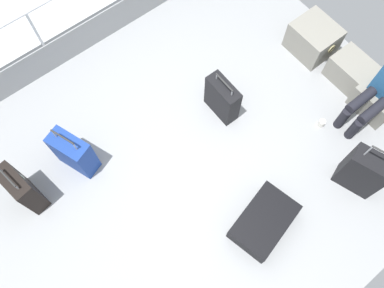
% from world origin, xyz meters
% --- Properties ---
extents(ground_plane, '(4.40, 5.20, 0.06)m').
position_xyz_m(ground_plane, '(0.00, 0.00, -0.03)').
color(ground_plane, '#939699').
extents(gunwale_port, '(0.06, 5.20, 0.45)m').
position_xyz_m(gunwale_port, '(-2.17, 0.00, 0.23)').
color(gunwale_port, '#939699').
rests_on(gunwale_port, ground_plane).
extents(cargo_crate_0, '(0.59, 0.49, 0.41)m').
position_xyz_m(cargo_crate_0, '(-0.30, 2.11, 0.21)').
color(cargo_crate_0, gray).
rests_on(cargo_crate_0, ground_plane).
extents(cargo_crate_1, '(0.64, 0.39, 0.34)m').
position_xyz_m(cargo_crate_1, '(0.37, 2.16, 0.17)').
color(cargo_crate_1, gray).
rests_on(cargo_crate_1, ground_plane).
extents(cargo_crate_2, '(0.54, 0.49, 0.35)m').
position_xyz_m(cargo_crate_2, '(0.81, 2.13, 0.18)').
color(cargo_crate_2, gray).
rests_on(cargo_crate_2, ground_plane).
extents(passenger_seated, '(0.34, 0.66, 1.05)m').
position_xyz_m(passenger_seated, '(0.81, 1.95, 0.54)').
color(passenger_seated, '#26598C').
rests_on(passenger_seated, ground_plane).
extents(suitcase_0, '(0.48, 0.35, 0.89)m').
position_xyz_m(suitcase_0, '(1.33, 1.17, 0.33)').
color(suitcase_0, black).
rests_on(suitcase_0, ground_plane).
extents(suitcase_1, '(0.45, 0.20, 0.64)m').
position_xyz_m(suitcase_1, '(-0.33, 0.59, 0.27)').
color(suitcase_1, black).
rests_on(suitcase_1, ground_plane).
extents(suitcase_2, '(0.62, 0.81, 0.23)m').
position_xyz_m(suitcase_2, '(1.05, 0.03, 0.12)').
color(suitcase_2, black).
rests_on(suitcase_2, ground_plane).
extents(suitcase_3, '(0.50, 0.36, 0.73)m').
position_xyz_m(suitcase_3, '(-0.82, -1.15, 0.29)').
color(suitcase_3, navy).
rests_on(suitcase_3, ground_plane).
extents(suitcase_4, '(0.46, 0.25, 0.70)m').
position_xyz_m(suitcase_4, '(-0.80, -1.80, 0.31)').
color(suitcase_4, black).
rests_on(suitcase_4, ground_plane).
extents(paper_cup, '(0.08, 0.08, 0.10)m').
position_xyz_m(paper_cup, '(0.60, 1.41, 0.05)').
color(paper_cup, white).
rests_on(paper_cup, ground_plane).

